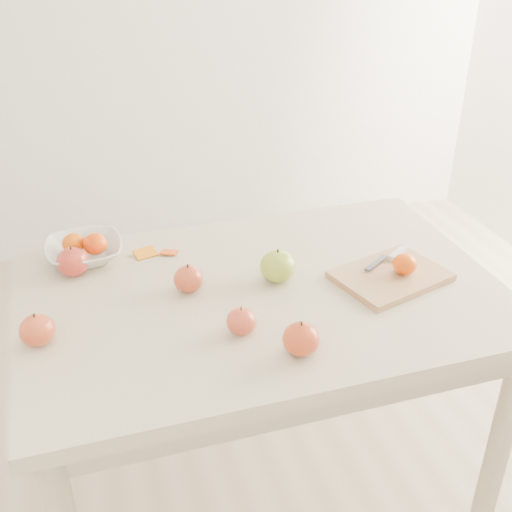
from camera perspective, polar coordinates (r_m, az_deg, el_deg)
name	(u,v)px	position (r m, az deg, el deg)	size (l,w,h in m)	color
ground	(261,493)	(2.12, 0.43, -20.30)	(3.50, 3.50, 0.00)	#C6B293
table	(262,321)	(1.68, 0.51, -5.83)	(1.20, 0.80, 0.75)	beige
cutting_board	(391,276)	(1.69, 11.87, -1.75)	(0.27, 0.20, 0.02)	#AA8455
board_tangerine	(404,264)	(1.68, 13.06, -0.70)	(0.06, 0.06, 0.05)	#E33F08
fruit_bowl	(84,251)	(1.80, -15.01, 0.40)	(0.21, 0.21, 0.05)	silver
bowl_tangerine_near	(73,243)	(1.80, -15.92, 1.10)	(0.06, 0.06, 0.05)	#DF4D07
bowl_tangerine_far	(95,244)	(1.77, -14.12, 1.05)	(0.07, 0.07, 0.06)	#DE4707
orange_peel_a	(145,254)	(1.80, -9.80, 0.14)	(0.06, 0.04, 0.00)	orange
orange_peel_b	(169,253)	(1.79, -7.74, 0.27)	(0.04, 0.04, 0.00)	#CC440E
paring_knife	(394,255)	(1.76, 12.20, 0.08)	(0.16, 0.09, 0.01)	silver
apple_green	(278,266)	(1.64, 1.93, -0.92)	(0.09, 0.09, 0.08)	#63971D
apple_red_b	(188,279)	(1.61, -6.02, -2.04)	(0.07, 0.07, 0.07)	maroon
apple_red_d	(37,330)	(1.50, -18.88, -6.24)	(0.08, 0.08, 0.07)	maroon
apple_red_e	(241,321)	(1.45, -1.31, -5.83)	(0.07, 0.07, 0.06)	#A61D24
apple_red_c	(301,339)	(1.39, 4.02, -7.36)	(0.08, 0.08, 0.07)	#A71C26
apple_red_a	(73,262)	(1.73, -15.98, -0.49)	(0.08, 0.08, 0.08)	maroon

